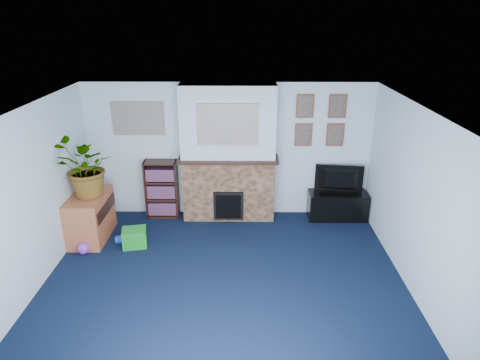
{
  "coord_description": "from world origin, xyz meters",
  "views": [
    {
      "loc": [
        0.27,
        -4.95,
        3.52
      ],
      "look_at": [
        0.21,
        0.88,
        1.19
      ],
      "focal_mm": 32.0,
      "sensor_mm": 36.0,
      "label": 1
    }
  ],
  "objects_px": {
    "television": "(339,180)",
    "bookshelf": "(162,190)",
    "tv_stand": "(337,206)",
    "sideboard": "(90,218)"
  },
  "relations": [
    {
      "from": "tv_stand",
      "to": "sideboard",
      "type": "bearing_deg",
      "value": -169.79
    },
    {
      "from": "tv_stand",
      "to": "sideboard",
      "type": "relative_size",
      "value": 1.06
    },
    {
      "from": "sideboard",
      "to": "tv_stand",
      "type": "bearing_deg",
      "value": 10.21
    },
    {
      "from": "television",
      "to": "sideboard",
      "type": "bearing_deg",
      "value": 17.66
    },
    {
      "from": "television",
      "to": "bookshelf",
      "type": "distance_m",
      "value": 3.16
    },
    {
      "from": "bookshelf",
      "to": "sideboard",
      "type": "relative_size",
      "value": 1.08
    },
    {
      "from": "tv_stand",
      "to": "television",
      "type": "relative_size",
      "value": 1.23
    },
    {
      "from": "tv_stand",
      "to": "television",
      "type": "bearing_deg",
      "value": 90.0
    },
    {
      "from": "television",
      "to": "sideboard",
      "type": "height_order",
      "value": "television"
    },
    {
      "from": "bookshelf",
      "to": "television",
      "type": "bearing_deg",
      "value": -1.03
    }
  ]
}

